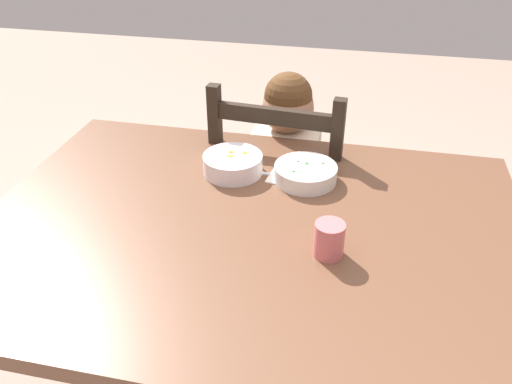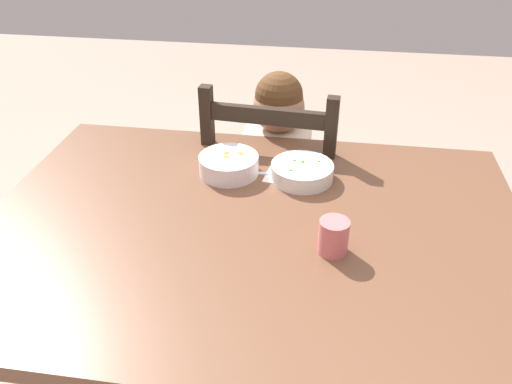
{
  "view_description": "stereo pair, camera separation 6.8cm",
  "coord_description": "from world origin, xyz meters",
  "px_view_note": "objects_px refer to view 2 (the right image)",
  "views": [
    {
      "loc": [
        0.23,
        -1.0,
        1.51
      ],
      "look_at": [
        0.0,
        0.07,
        0.82
      ],
      "focal_mm": 36.57,
      "sensor_mm": 36.0,
      "label": 1
    },
    {
      "loc": [
        0.17,
        -1.02,
        1.51
      ],
      "look_at": [
        0.0,
        0.07,
        0.82
      ],
      "focal_mm": 36.57,
      "sensor_mm": 36.0,
      "label": 2
    }
  ],
  "objects_px": {
    "dining_table": "(252,257)",
    "bowl_of_carrots": "(229,164)",
    "child_figure": "(276,167)",
    "drinking_cup": "(333,237)",
    "dining_chair": "(274,208)",
    "bowl_of_peas": "(302,171)",
    "spoon": "(250,172)"
  },
  "relations": [
    {
      "from": "dining_chair",
      "to": "drinking_cup",
      "type": "xyz_separation_m",
      "value": [
        0.2,
        -0.61,
        0.35
      ]
    },
    {
      "from": "bowl_of_peas",
      "to": "child_figure",
      "type": "bearing_deg",
      "value": 109.47
    },
    {
      "from": "dining_table",
      "to": "spoon",
      "type": "bearing_deg",
      "value": 99.88
    },
    {
      "from": "dining_chair",
      "to": "bowl_of_carrots",
      "type": "xyz_separation_m",
      "value": [
        -0.1,
        -0.3,
        0.34
      ]
    },
    {
      "from": "dining_table",
      "to": "bowl_of_carrots",
      "type": "xyz_separation_m",
      "value": [
        -0.1,
        0.24,
        0.13
      ]
    },
    {
      "from": "dining_chair",
      "to": "bowl_of_peas",
      "type": "height_order",
      "value": "dining_chair"
    },
    {
      "from": "child_figure",
      "to": "drinking_cup",
      "type": "xyz_separation_m",
      "value": [
        0.2,
        -0.6,
        0.18
      ]
    },
    {
      "from": "child_figure",
      "to": "bowl_of_carrots",
      "type": "distance_m",
      "value": 0.35
    },
    {
      "from": "child_figure",
      "to": "bowl_of_carrots",
      "type": "height_order",
      "value": "child_figure"
    },
    {
      "from": "dining_table",
      "to": "bowl_of_carrots",
      "type": "relative_size",
      "value": 7.93
    },
    {
      "from": "dining_table",
      "to": "bowl_of_peas",
      "type": "bearing_deg",
      "value": 66.37
    },
    {
      "from": "bowl_of_peas",
      "to": "spoon",
      "type": "bearing_deg",
      "value": 177.08
    },
    {
      "from": "bowl_of_peas",
      "to": "bowl_of_carrots",
      "type": "bearing_deg",
      "value": -180.0
    },
    {
      "from": "dining_chair",
      "to": "bowl_of_carrots",
      "type": "bearing_deg",
      "value": -108.42
    },
    {
      "from": "dining_table",
      "to": "drinking_cup",
      "type": "distance_m",
      "value": 0.25
    },
    {
      "from": "dining_table",
      "to": "drinking_cup",
      "type": "height_order",
      "value": "drinking_cup"
    },
    {
      "from": "bowl_of_peas",
      "to": "bowl_of_carrots",
      "type": "relative_size",
      "value": 1.03
    },
    {
      "from": "dining_chair",
      "to": "bowl_of_carrots",
      "type": "distance_m",
      "value": 0.46
    },
    {
      "from": "child_figure",
      "to": "drinking_cup",
      "type": "bearing_deg",
      "value": -71.9
    },
    {
      "from": "bowl_of_carrots",
      "to": "dining_chair",
      "type": "bearing_deg",
      "value": 71.58
    },
    {
      "from": "bowl_of_carrots",
      "to": "spoon",
      "type": "height_order",
      "value": "bowl_of_carrots"
    },
    {
      "from": "bowl_of_carrots",
      "to": "spoon",
      "type": "relative_size",
      "value": 1.23
    },
    {
      "from": "bowl_of_peas",
      "to": "dining_table",
      "type": "bearing_deg",
      "value": -113.63
    },
    {
      "from": "dining_table",
      "to": "child_figure",
      "type": "height_order",
      "value": "child_figure"
    },
    {
      "from": "dining_table",
      "to": "bowl_of_carrots",
      "type": "bearing_deg",
      "value": 113.55
    },
    {
      "from": "dining_chair",
      "to": "bowl_of_peas",
      "type": "distance_m",
      "value": 0.46
    },
    {
      "from": "bowl_of_carrots",
      "to": "dining_table",
      "type": "bearing_deg",
      "value": -66.45
    },
    {
      "from": "dining_chair",
      "to": "bowl_of_carrots",
      "type": "relative_size",
      "value": 5.68
    },
    {
      "from": "dining_chair",
      "to": "bowl_of_carrots",
      "type": "height_order",
      "value": "dining_chair"
    },
    {
      "from": "dining_table",
      "to": "dining_chair",
      "type": "bearing_deg",
      "value": 90.44
    },
    {
      "from": "dining_chair",
      "to": "spoon",
      "type": "height_order",
      "value": "dining_chair"
    },
    {
      "from": "bowl_of_peas",
      "to": "drinking_cup",
      "type": "bearing_deg",
      "value": -73.2
    }
  ]
}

